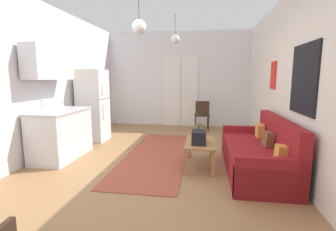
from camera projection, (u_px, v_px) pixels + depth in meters
ground_plane at (150, 174)px, 3.87m from camera, size 4.84×8.26×0.10m
wall_back at (178, 80)px, 7.44m from camera, size 4.44×0.13×2.84m
wall_right at (304, 81)px, 3.33m from camera, size 0.12×7.86×2.84m
wall_left at (20, 81)px, 3.97m from camera, size 0.12×7.86×2.84m
area_rug at (157, 155)px, 4.69m from camera, size 1.14×3.27×0.01m
couch at (260, 155)px, 3.83m from camera, size 0.85×2.02×0.86m
coffee_table at (200, 145)px, 4.04m from camera, size 0.48×0.95×0.43m
bamboo_vase at (197, 131)px, 4.31m from camera, size 0.09×0.09×0.44m
handbag at (199, 137)px, 3.85m from camera, size 0.22×0.32×0.33m
refrigerator at (93, 106)px, 5.67m from camera, size 0.62×0.60×1.66m
kitchen_counter at (59, 118)px, 4.43m from camera, size 0.64×1.22×2.03m
accent_chair at (202, 114)px, 6.82m from camera, size 0.44×0.43×0.84m
pendant_lamp_near at (139, 27)px, 3.71m from camera, size 0.22×0.22×0.71m
pendant_lamp_far at (175, 39)px, 5.35m from camera, size 0.20×0.20×0.63m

